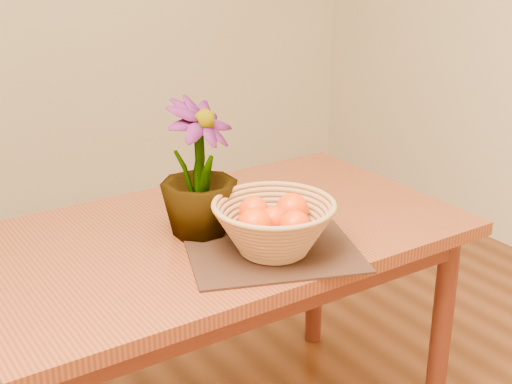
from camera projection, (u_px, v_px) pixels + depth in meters
table at (216, 257)px, 2.05m from camera, size 1.40×0.80×0.75m
placemat at (274, 253)px, 1.87m from camera, size 0.53×0.47×0.01m
wicker_basket at (274, 229)px, 1.85m from camera, size 0.32×0.32×0.13m
orange_pile at (274, 218)px, 1.83m from camera, size 0.23×0.22×0.09m
potted_plant at (199, 169)px, 1.93m from camera, size 0.29×0.29×0.38m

